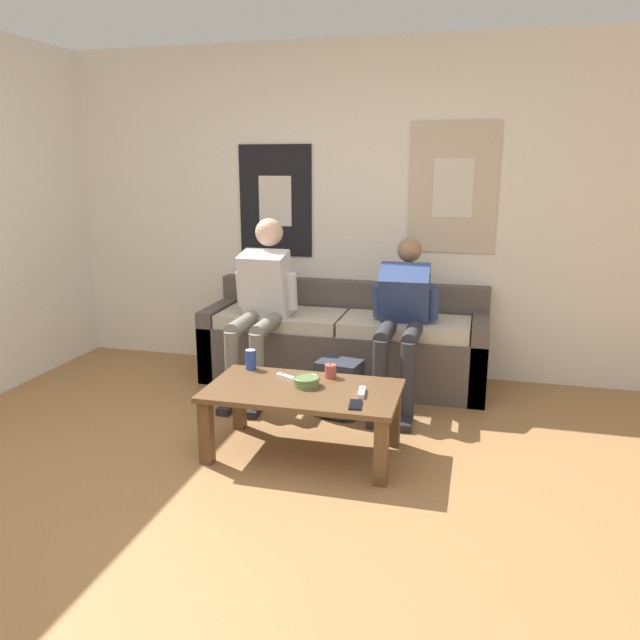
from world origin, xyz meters
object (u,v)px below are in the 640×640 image
drink_can_blue (251,359)px  coffee_table (303,399)px  person_seated_teen (402,314)px  backpack (339,390)px  game_controller_near_left (286,377)px  ceramic_bowl (306,381)px  cell_phone (355,405)px  couch (344,345)px  pillar_candle (331,371)px  person_seated_adult (261,299)px  game_controller_near_right (362,392)px

drink_can_blue → coffee_table: bearing=-31.3°
person_seated_teen → backpack: bearing=-134.5°
coffee_table → game_controller_near_left: (-0.14, 0.12, 0.08)m
ceramic_bowl → cell_phone: size_ratio=1.08×
couch → coffee_table: couch is taller
cell_phone → person_seated_teen: bearing=85.3°
person_seated_teen → ceramic_bowl: size_ratio=7.28×
pillar_candle → ceramic_bowl: bearing=-119.0°
game_controller_near_left → coffee_table: bearing=-41.4°
coffee_table → person_seated_adult: person_seated_adult is taller
ceramic_bowl → game_controller_near_right: bearing=-8.6°
backpack → pillar_candle: bearing=-84.5°
person_seated_teen → pillar_candle: size_ratio=12.28×
backpack → cell_phone: 0.87m
couch → cell_phone: (0.38, -1.47, 0.12)m
couch → drink_can_blue: couch is taller
person_seated_teen → game_controller_near_left: size_ratio=7.84×
person_seated_adult → pillar_candle: size_ratio=13.68×
pillar_candle → backpack: bearing=95.5°
person_seated_adult → ceramic_bowl: 1.11m
couch → pillar_candle: couch is taller
ceramic_bowl → cell_phone: (0.33, -0.22, -0.03)m
ceramic_bowl → pillar_candle: (0.10, 0.18, 0.01)m
game_controller_near_right → drink_can_blue: bearing=160.9°
backpack → pillar_candle: pillar_candle is taller
person_seated_adult → ceramic_bowl: size_ratio=8.11×
cell_phone → backpack: bearing=108.8°
couch → backpack: 0.69m
couch → coffee_table: (0.04, -1.28, 0.05)m
drink_can_blue → person_seated_adult: bearing=104.0°
coffee_table → game_controller_near_right: size_ratio=7.46×
backpack → game_controller_near_left: 0.58m
pillar_candle → game_controller_near_left: pillar_candle is taller
game_controller_near_left → ceramic_bowl: bearing=-29.2°
ceramic_bowl → drink_can_blue: drink_can_blue is taller
person_seated_teen → drink_can_blue: 1.13m
person_seated_adult → ceramic_bowl: person_seated_adult is taller
ceramic_bowl → pillar_candle: bearing=61.0°
coffee_table → ceramic_bowl: (0.01, 0.04, 0.10)m
person_seated_adult → coffee_table: bearing=-58.3°
couch → person_seated_adult: bearing=-147.3°
couch → game_controller_near_left: bearing=-94.7°
backpack → game_controller_near_left: game_controller_near_left is taller
game_controller_near_left → cell_phone: game_controller_near_left is taller
ceramic_bowl → couch: bearing=92.3°
couch → backpack: (0.11, -0.67, -0.11)m
person_seated_teen → backpack: 0.69m
game_controller_near_left → game_controller_near_right: same height
cell_phone → coffee_table: bearing=151.8°
person_seated_adult → ceramic_bowl: bearing=-56.7°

